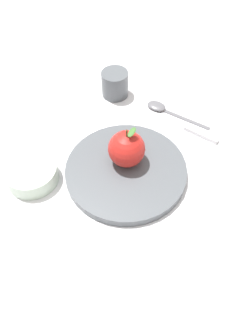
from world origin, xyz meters
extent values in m
plane|color=silver|center=(0.00, 0.00, 0.00)|extent=(2.40, 2.40, 0.00)
cylinder|color=#4C5156|center=(-0.03, -0.02, 0.01)|extent=(0.26, 0.26, 0.02)
torus|color=#4C5156|center=(-0.03, -0.02, 0.02)|extent=(0.26, 0.26, 0.01)
sphere|color=#B21E19|center=(-0.03, 0.00, 0.06)|extent=(0.08, 0.08, 0.08)
cylinder|color=#4C3319|center=(-0.03, 0.00, 0.10)|extent=(0.00, 0.00, 0.02)
ellipsoid|color=#386628|center=(-0.02, 0.00, 0.11)|extent=(0.02, 0.03, 0.01)
cylinder|color=#B2C6B2|center=(-0.22, -0.05, 0.02)|extent=(0.11, 0.11, 0.04)
torus|color=#B2C6B2|center=(-0.22, -0.05, 0.03)|extent=(0.11, 0.11, 0.01)
cylinder|color=#8E9F8E|center=(-0.22, -0.05, 0.03)|extent=(0.09, 0.09, 0.01)
cylinder|color=#4C5156|center=(-0.08, 0.24, 0.03)|extent=(0.07, 0.07, 0.07)
torus|color=#4C5156|center=(-0.08, 0.24, 0.06)|extent=(0.07, 0.07, 0.01)
cylinder|color=#35393C|center=(-0.08, 0.24, 0.06)|extent=(0.05, 0.05, 0.01)
cube|color=silver|center=(0.04, 0.16, 0.00)|extent=(0.13, 0.08, 0.00)
cube|color=silver|center=(0.14, 0.11, 0.01)|extent=(0.08, 0.05, 0.01)
ellipsoid|color=#59595E|center=(0.03, 0.19, 0.01)|extent=(0.06, 0.05, 0.01)
cube|color=#59595E|center=(0.11, 0.15, 0.00)|extent=(0.11, 0.06, 0.01)
camera|label=1|loc=(0.01, -0.46, 0.59)|focal=36.81mm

